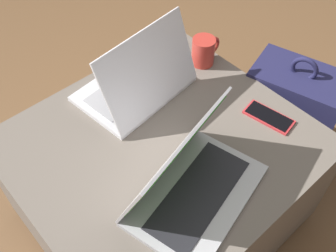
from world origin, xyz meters
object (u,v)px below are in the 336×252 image
(laptop_near, at_px, (189,182))
(coffee_mug, at_px, (204,51))
(backpack, at_px, (287,120))
(cell_phone, at_px, (269,117))
(laptop_far, at_px, (139,83))

(laptop_near, height_order, coffee_mug, laptop_near)
(backpack, bearing_deg, coffee_mug, 20.68)
(cell_phone, height_order, backpack, backpack)
(backpack, distance_m, coffee_mug, 0.46)
(cell_phone, bearing_deg, laptop_near, -6.32)
(laptop_near, distance_m, cell_phone, 0.38)
(laptop_far, relative_size, coffee_mug, 3.17)
(cell_phone, relative_size, coffee_mug, 1.36)
(laptop_far, height_order, cell_phone, laptop_far)
(cell_phone, distance_m, backpack, 0.35)
(laptop_near, xyz_separation_m, backpack, (0.63, 0.07, -0.29))
(laptop_near, relative_size, cell_phone, 2.59)
(cell_phone, xyz_separation_m, backpack, (0.25, 0.05, -0.25))
(laptop_near, xyz_separation_m, cell_phone, (0.38, 0.02, -0.05))
(laptop_near, distance_m, coffee_mug, 0.54)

